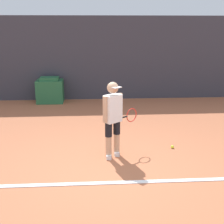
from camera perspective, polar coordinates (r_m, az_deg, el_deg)
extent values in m
plane|color=#B76642|center=(5.84, 0.18, -10.34)|extent=(24.00, 24.00, 0.00)
cube|color=#383842|center=(10.99, -1.95, 9.76)|extent=(24.00, 0.10, 2.87)
cube|color=white|center=(5.36, 0.60, -12.79)|extent=(21.60, 0.10, 0.01)
cylinder|color=tan|center=(6.20, -0.63, -6.44)|extent=(0.12, 0.12, 0.45)
cylinder|color=black|center=(6.07, -0.64, -3.25)|extent=(0.14, 0.14, 0.28)
cube|color=white|center=(6.27, -0.62, -8.01)|extent=(0.10, 0.24, 0.08)
cylinder|color=tan|center=(6.34, 0.86, -5.93)|extent=(0.12, 0.12, 0.45)
cylinder|color=black|center=(6.22, 0.87, -2.81)|extent=(0.14, 0.14, 0.28)
cube|color=white|center=(6.41, 0.85, -7.47)|extent=(0.10, 0.24, 0.08)
cube|color=white|center=(6.03, 0.13, 0.65)|extent=(0.39, 0.37, 0.54)
sphere|color=tan|center=(5.93, 0.13, 4.47)|extent=(0.22, 0.22, 0.22)
cube|color=white|center=(5.86, 0.80, 4.52)|extent=(0.22, 0.21, 0.02)
cylinder|color=tan|center=(5.90, -1.28, 0.46)|extent=(0.09, 0.09, 0.51)
cylinder|color=tan|center=(6.15, 1.48, 1.11)|extent=(0.09, 0.09, 0.51)
cylinder|color=black|center=(6.29, 2.11, -0.97)|extent=(0.17, 0.15, 0.03)
torus|color=red|center=(6.45, 3.60, -0.56)|extent=(0.24, 0.20, 0.29)
sphere|color=#D1E533|center=(6.85, 10.98, -6.27)|extent=(0.07, 0.07, 0.07)
cube|color=#28663D|center=(10.82, -11.25, 3.74)|extent=(0.88, 0.65, 0.77)
cube|color=#28663D|center=(10.74, -11.37, 6.01)|extent=(0.62, 0.45, 0.10)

